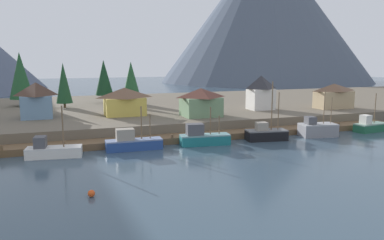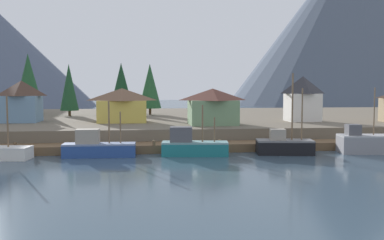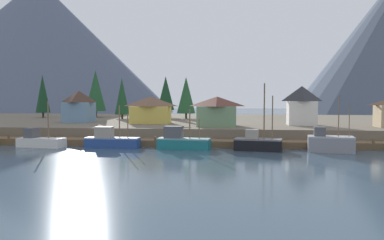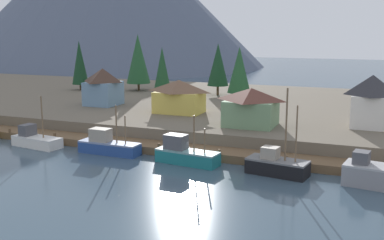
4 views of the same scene
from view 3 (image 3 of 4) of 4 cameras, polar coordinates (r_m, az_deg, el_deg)
The scene contains 18 objects.
ground_plane at distance 78.76m, azimuth 0.43°, elevation -2.58°, with size 400.00×400.00×1.00m, color #384C5B.
dock at distance 60.88m, azimuth -1.38°, elevation -3.36°, with size 80.00×4.00×1.60m.
shoreline_bank at distance 90.51m, azimuth 1.24°, elevation -0.70°, with size 400.00×56.00×2.50m, color #665B4C.
mountain_west_peak at distance 217.60m, azimuth -21.55°, elevation 10.05°, with size 137.80×137.80×68.01m, color #4C566B.
fishing_boat_white at distance 63.87m, azimuth -21.47°, elevation -2.88°, with size 7.50×3.53×7.03m.
fishing_boat_blue at distance 59.98m, azimuth -11.85°, elevation -2.94°, with size 8.24×2.45×6.39m.
fishing_boat_teal at distance 57.06m, azimuth -1.50°, elevation -3.13°, with size 7.91×3.33×5.91m.
fishing_boat_black at distance 56.35m, azimuth 9.63°, elevation -3.36°, with size 6.97×3.75×9.61m.
fishing_boat_grey at distance 57.57m, azimuth 19.63°, elevation -3.20°, with size 6.52×4.05×7.92m.
house_yellow at distance 76.49m, azimuth -6.12°, elevation 1.52°, with size 7.82×5.09×5.31m.
house_blue at distance 83.52m, azimuth -16.31°, elevation 1.98°, with size 5.58×5.78×6.51m.
house_white at distance 74.43m, azimuth 15.85°, elevation 2.12°, with size 5.30×4.25×7.23m.
house_green at distance 68.99m, azimuth 3.71°, elevation 1.33°, with size 7.13×6.23×5.28m.
conifer_near_left at distance 98.55m, azimuth -3.89°, elevation 3.95°, with size 4.31×4.31×10.48m.
conifer_near_right at distance 105.39m, azimuth -21.12°, elevation 3.63°, with size 3.61×3.61×10.88m.
conifer_mid_left at distance 94.50m, azimuth -10.27°, elevation 3.48°, with size 3.50×3.50×9.86m.
conifer_mid_right at distance 103.87m, azimuth -13.99°, elevation 4.23°, with size 5.25×5.25×12.24m.
conifer_back_left at distance 93.24m, azimuth -0.88°, elevation 3.68°, with size 4.46×4.46×10.07m.
Camera 3 is at (8.35, -57.90, 7.56)m, focal length 36.24 mm.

